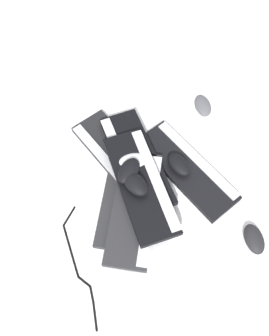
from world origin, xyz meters
The scene contains 15 objects.
ground_plane centered at (0.00, 0.00, 0.00)m, with size 3.20×3.20×0.00m, color white.
keyboard_0 centered at (0.04, 0.09, 0.01)m, with size 0.46×0.23×0.03m.
keyboard_1 centered at (-0.11, 0.13, 0.01)m, with size 0.44×0.38×0.03m.
keyboard_2 centered at (-0.13, -0.12, 0.01)m, with size 0.46×0.23×0.03m.
keyboard_3 centered at (-0.19, 0.13, 0.04)m, with size 0.44×0.38×0.03m.
keyboard_4 centered at (-0.02, 0.04, 0.04)m, with size 0.46×0.20×0.03m.
keyboard_5 centered at (-0.13, 0.08, 0.07)m, with size 0.46×0.22×0.03m.
mouse_0 centered at (0.10, -0.34, 0.02)m, with size 0.11×0.07×0.04m, color #4C4C51.
mouse_1 centered at (-0.08, 0.10, 0.11)m, with size 0.11×0.07×0.04m, color black.
mouse_2 centered at (-0.31, 0.24, 0.02)m, with size 0.11×0.07×0.04m, color black.
mouse_3 centered at (-0.04, 0.06, 0.08)m, with size 0.11×0.07×0.04m, color silver.
mouse_4 centered at (-0.47, -0.18, 0.02)m, with size 0.11×0.07×0.04m, color black.
mouse_5 centered at (-0.11, -0.09, 0.05)m, with size 0.11×0.07×0.04m, color black.
mouse_6 centered at (-0.13, 0.10, 0.11)m, with size 0.11×0.07×0.04m, color black.
cable_0 centered at (-0.27, 0.39, 0.00)m, with size 0.42×0.11×0.01m.
Camera 1 is at (-0.63, 0.37, 1.28)m, focal length 40.00 mm.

